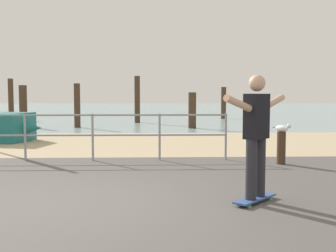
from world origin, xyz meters
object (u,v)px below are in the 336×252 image
Objects in this scene: skateboarder at (256,129)px; bollard_short at (281,148)px; skateboard at (255,199)px; seagull at (282,128)px.

bollard_short is at bearing 67.06° from skateboarder.
skateboard is 1.02× the size of bollard_short.
seagull is (1.29, 3.02, -0.24)m from skateboarder.
skateboard is 0.43× the size of skateboarder.
bollard_short is at bearing 120.75° from seagull.
seagull is at bearing 66.82° from skateboard.
skateboarder is (-0.00, 0.00, 0.95)m from skateboard.
skateboard is at bearing -0.90° from skateboarder.
bollard_short is (1.29, 3.04, -0.67)m from skateboarder.
bollard_short is (1.29, 3.04, 0.28)m from skateboard.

